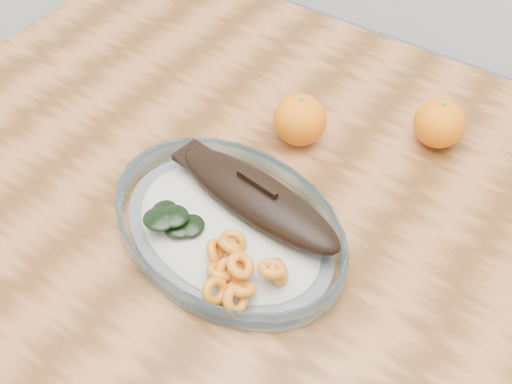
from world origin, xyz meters
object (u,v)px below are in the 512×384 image
Objects in this scene: plated_meal at (229,223)px; orange_right at (439,124)px; dining_table at (300,255)px; orange_left at (300,120)px.

plated_meal is 9.64× the size of orange_right.
orange_left is at bearing 124.39° from dining_table.
orange_left is at bearing 106.19° from plated_meal.
dining_table is 16.43× the size of orange_left.
plated_meal is 0.32m from orange_right.
plated_meal is at bearing -121.56° from dining_table.
plated_meal is at bearing -115.89° from orange_right.
orange_right is at bearing 32.51° from orange_left.
orange_right reaches higher than dining_table.
dining_table is 0.15m from plated_meal.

